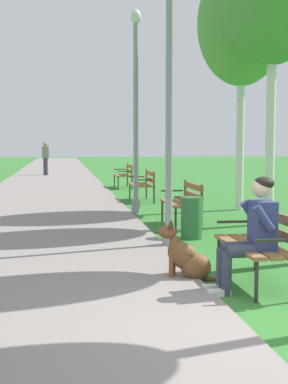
# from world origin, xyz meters

# --- Properties ---
(ground_plane) EXTENTS (120.00, 120.00, 0.00)m
(ground_plane) POSITION_xyz_m (0.00, 0.00, 0.00)
(ground_plane) COLOR #33752D
(paved_path) EXTENTS (3.92, 60.00, 0.04)m
(paved_path) POSITION_xyz_m (-2.10, 24.00, 0.02)
(paved_path) COLOR gray
(paved_path) RESTS_ON ground
(park_bench_near) EXTENTS (0.55, 1.50, 0.85)m
(park_bench_near) POSITION_xyz_m (0.51, 1.56, 0.51)
(park_bench_near) COLOR olive
(park_bench_near) RESTS_ON ground
(park_bench_mid) EXTENTS (0.55, 1.50, 0.85)m
(park_bench_mid) POSITION_xyz_m (0.62, 6.16, 0.51)
(park_bench_mid) COLOR olive
(park_bench_mid) RESTS_ON ground
(park_bench_far) EXTENTS (0.55, 1.50, 0.85)m
(park_bench_far) POSITION_xyz_m (0.53, 10.98, 0.51)
(park_bench_far) COLOR olive
(park_bench_far) RESTS_ON ground
(park_bench_furthest) EXTENTS (0.55, 1.50, 0.85)m
(park_bench_furthest) POSITION_xyz_m (0.52, 15.62, 0.51)
(park_bench_furthest) COLOR olive
(park_bench_furthest) RESTS_ON ground
(person_seated_on_near_bench) EXTENTS (0.74, 0.49, 1.25)m
(person_seated_on_near_bench) POSITION_xyz_m (0.30, 1.27, 0.68)
(person_seated_on_near_bench) COLOR #33384C
(person_seated_on_near_bench) RESTS_ON ground
(dog_brown) EXTENTS (0.80, 0.44, 0.71)m
(dog_brown) POSITION_xyz_m (-0.27, 1.92, 0.26)
(dog_brown) COLOR brown
(dog_brown) RESTS_ON ground
(lamp_post_near) EXTENTS (0.24, 0.24, 4.38)m
(lamp_post_near) POSITION_xyz_m (-0.09, 4.01, 2.26)
(lamp_post_near) COLOR gray
(lamp_post_near) RESTS_ON ground
(lamp_post_mid) EXTENTS (0.24, 0.24, 4.55)m
(lamp_post_mid) POSITION_xyz_m (-0.04, 8.21, 2.35)
(lamp_post_mid) COLOR gray
(lamp_post_mid) RESTS_ON ground
(birch_tree_fourth) EXTENTS (2.08, 2.17, 5.85)m
(birch_tree_fourth) POSITION_xyz_m (2.52, 8.60, 4.37)
(birch_tree_fourth) COLOR silver
(birch_tree_fourth) RESTS_ON ground
(litter_bin) EXTENTS (0.36, 0.36, 0.70)m
(litter_bin) POSITION_xyz_m (0.44, 4.72, 0.35)
(litter_bin) COLOR #2D6638
(litter_bin) RESTS_ON ground
(pedestrian_distant) EXTENTS (0.32, 0.22, 1.65)m
(pedestrian_distant) POSITION_xyz_m (-2.46, 23.37, 0.84)
(pedestrian_distant) COLOR #383842
(pedestrian_distant) RESTS_ON ground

